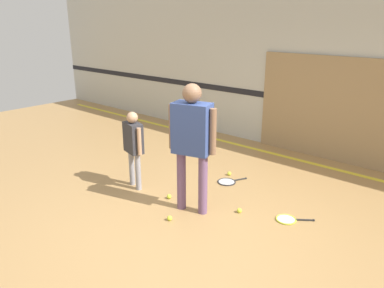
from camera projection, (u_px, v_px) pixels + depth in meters
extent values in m
plane|color=#A87F4C|center=(192.00, 222.00, 4.81)|extent=(16.00, 16.00, 0.00)
cube|color=beige|center=(317.00, 70.00, 6.78)|extent=(16.00, 0.06, 3.20)
cube|color=black|center=(313.00, 102.00, 6.94)|extent=(16.00, 0.01, 0.12)
cube|color=#9E7F56|center=(336.00, 110.00, 6.67)|extent=(2.93, 0.05, 1.88)
cube|color=yellow|center=(297.00, 160.00, 6.95)|extent=(14.40, 0.10, 0.01)
cylinder|color=#6B4C70|center=(181.00, 180.00, 5.05)|extent=(0.12, 0.12, 0.83)
cylinder|color=#6B4C70|center=(203.00, 184.00, 4.92)|extent=(0.12, 0.12, 0.83)
cube|color=#334784|center=(192.00, 128.00, 4.75)|extent=(0.54, 0.39, 0.66)
sphere|color=brown|center=(192.00, 93.00, 4.61)|extent=(0.24, 0.24, 0.24)
cylinder|color=brown|center=(172.00, 126.00, 4.87)|extent=(0.09, 0.09, 0.59)
cylinder|color=brown|center=(213.00, 132.00, 4.64)|extent=(0.09, 0.09, 0.59)
cylinder|color=gray|center=(132.00, 167.00, 5.82)|extent=(0.08, 0.08, 0.58)
cylinder|color=gray|center=(138.00, 172.00, 5.65)|extent=(0.08, 0.08, 0.58)
cube|color=#2D2D33|center=(133.00, 138.00, 5.57)|extent=(0.37, 0.26, 0.46)
sphere|color=tan|center=(132.00, 117.00, 5.47)|extent=(0.17, 0.17, 0.17)
cylinder|color=tan|center=(128.00, 135.00, 5.73)|extent=(0.06, 0.06, 0.41)
cylinder|color=tan|center=(139.00, 142.00, 5.42)|extent=(0.06, 0.06, 0.41)
torus|color=#28282D|center=(227.00, 182.00, 5.98)|extent=(0.39, 0.39, 0.02)
cylinder|color=silver|center=(227.00, 182.00, 5.98)|extent=(0.25, 0.25, 0.01)
cylinder|color=black|center=(240.00, 179.00, 6.07)|extent=(0.12, 0.21, 0.02)
sphere|color=black|center=(246.00, 178.00, 6.11)|extent=(0.03, 0.03, 0.03)
torus|color=#C6D838|center=(286.00, 219.00, 4.87)|extent=(0.38, 0.38, 0.02)
cylinder|color=silver|center=(286.00, 219.00, 4.87)|extent=(0.23, 0.23, 0.01)
cylinder|color=black|center=(305.00, 220.00, 4.85)|extent=(0.20, 0.16, 0.02)
sphere|color=black|center=(314.00, 220.00, 4.84)|extent=(0.03, 0.03, 0.03)
sphere|color=#CCE038|center=(170.00, 218.00, 4.85)|extent=(0.07, 0.07, 0.07)
sphere|color=#CCE038|center=(229.00, 174.00, 6.24)|extent=(0.07, 0.07, 0.07)
sphere|color=#CCE038|center=(169.00, 197.00, 5.44)|extent=(0.07, 0.07, 0.07)
sphere|color=#CCE038|center=(239.00, 210.00, 5.04)|extent=(0.07, 0.07, 0.07)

